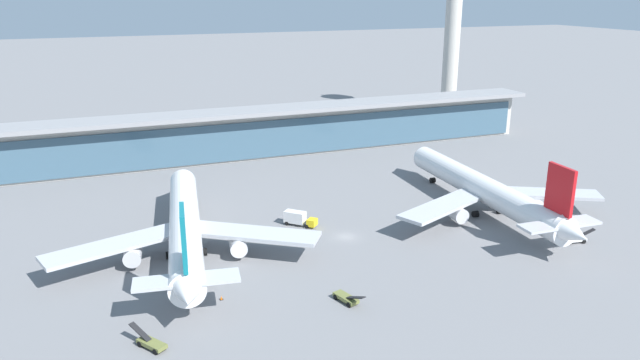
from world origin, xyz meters
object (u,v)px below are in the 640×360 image
object	(u,v)px
service_truck_under_wing_white	(575,239)
control_tower	(453,20)
safety_cone_alpha	(221,298)
service_truck_by_tail_yellow	(298,218)
service_truck_near_nose_olive	(347,298)
airliner_left_stand	(185,227)
airliner_centre_stand	(485,190)
service_truck_mid_apron_olive	(151,343)

from	to	relation	value
service_truck_under_wing_white	control_tower	world-z (taller)	control_tower
service_truck_under_wing_white	safety_cone_alpha	xyz separation A→B (m)	(-72.72, 3.35, -0.49)
service_truck_by_tail_yellow	control_tower	distance (m)	143.94
service_truck_near_nose_olive	service_truck_under_wing_white	distance (m)	53.83
service_truck_under_wing_white	service_truck_by_tail_yellow	xyz separation A→B (m)	(-49.51, 29.90, 0.88)
airliner_left_stand	airliner_centre_stand	size ratio (longest dim) A/B	1.00
safety_cone_alpha	service_truck_near_nose_olive	bearing A→B (deg)	-24.16
airliner_centre_stand	service_truck_by_tail_yellow	world-z (taller)	airliner_centre_stand
airliner_centre_stand	service_truck_near_nose_olive	size ratio (longest dim) A/B	9.71
service_truck_under_wing_white	control_tower	distance (m)	140.99
service_truck_by_tail_yellow	service_truck_under_wing_white	bearing A→B (deg)	-31.13
airliner_centre_stand	service_truck_mid_apron_olive	world-z (taller)	airliner_centre_stand
service_truck_under_wing_white	safety_cone_alpha	bearing A→B (deg)	177.36
airliner_left_stand	safety_cone_alpha	bearing A→B (deg)	-83.97
airliner_left_stand	service_truck_under_wing_white	bearing A→B (deg)	-17.85
airliner_left_stand	service_truck_near_nose_olive	world-z (taller)	airliner_left_stand
airliner_left_stand	service_truck_by_tail_yellow	distance (m)	26.34
airliner_centre_stand	service_truck_under_wing_white	xyz separation A→B (m)	(6.95, -21.31, -4.81)
service_truck_by_tail_yellow	control_tower	xyz separation A→B (m)	(100.97, 96.13, 35.82)
airliner_centre_stand	service_truck_under_wing_white	bearing A→B (deg)	-71.93
service_truck_mid_apron_olive	service_truck_under_wing_white	bearing A→B (deg)	4.59
airliner_centre_stand	service_truck_by_tail_yellow	bearing A→B (deg)	168.59
airliner_centre_stand	safety_cone_alpha	distance (m)	68.38
control_tower	service_truck_by_tail_yellow	bearing A→B (deg)	-136.41
service_truck_mid_apron_olive	control_tower	size ratio (longest dim) A/B	0.09
service_truck_near_nose_olive	service_truck_mid_apron_olive	distance (m)	31.82
airliner_left_stand	safety_cone_alpha	size ratio (longest dim) A/B	95.54
airliner_left_stand	service_truck_by_tail_yellow	world-z (taller)	airliner_left_stand
service_truck_near_nose_olive	service_truck_mid_apron_olive	world-z (taller)	same
airliner_centre_stand	service_truck_by_tail_yellow	xyz separation A→B (m)	(-42.56, 8.59, -3.93)
service_truck_near_nose_olive	service_truck_under_wing_white	world-z (taller)	same
airliner_left_stand	service_truck_under_wing_white	world-z (taller)	airliner_left_stand
service_truck_under_wing_white	control_tower	bearing A→B (deg)	67.79
airliner_left_stand	airliner_centre_stand	xyz separation A→B (m)	(67.96, -2.82, 0.00)
service_truck_mid_apron_olive	safety_cone_alpha	xyz separation A→B (m)	(12.64, 10.21, -0.49)
airliner_left_stand	service_truck_mid_apron_olive	bearing A→B (deg)	-108.63
airliner_left_stand	airliner_centre_stand	distance (m)	68.02
airliner_left_stand	safety_cone_alpha	xyz separation A→B (m)	(2.19, -20.77, -5.30)
airliner_left_stand	safety_cone_alpha	world-z (taller)	airliner_left_stand
airliner_centre_stand	airliner_left_stand	bearing A→B (deg)	177.63
service_truck_mid_apron_olive	airliner_left_stand	bearing A→B (deg)	71.37
service_truck_under_wing_white	service_truck_mid_apron_olive	bearing A→B (deg)	-175.41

